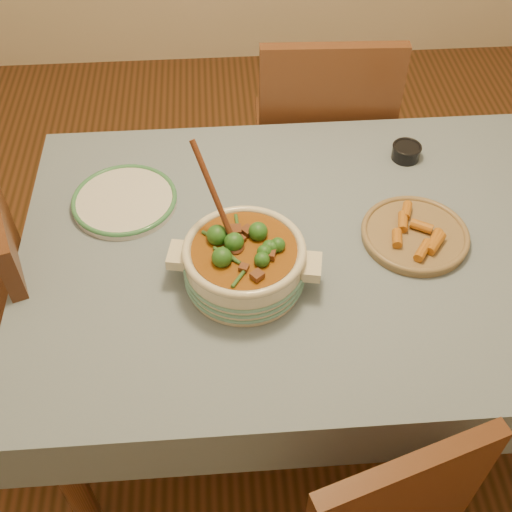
# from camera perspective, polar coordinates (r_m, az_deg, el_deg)

# --- Properties ---
(floor) EXTENTS (4.50, 4.50, 0.00)m
(floor) POSITION_cam_1_polar(r_m,az_deg,el_deg) (2.34, 5.18, -11.64)
(floor) COLOR #432A13
(floor) RESTS_ON ground
(dining_table) EXTENTS (1.68, 1.08, 0.76)m
(dining_table) POSITION_cam_1_polar(r_m,az_deg,el_deg) (1.81, 6.58, -0.81)
(dining_table) COLOR brown
(dining_table) RESTS_ON floor
(stew_casserole) EXTENTS (0.39, 0.34, 0.36)m
(stew_casserole) POSITION_cam_1_polar(r_m,az_deg,el_deg) (1.58, -1.06, -0.40)
(stew_casserole) COLOR beige
(stew_casserole) RESTS_ON dining_table
(white_plate) EXTENTS (0.39, 0.39, 0.03)m
(white_plate) POSITION_cam_1_polar(r_m,az_deg,el_deg) (1.86, -11.60, 4.87)
(white_plate) COLOR silver
(white_plate) RESTS_ON dining_table
(condiment_bowl) EXTENTS (0.09, 0.09, 0.05)m
(condiment_bowl) POSITION_cam_1_polar(r_m,az_deg,el_deg) (2.03, 13.22, 9.07)
(condiment_bowl) COLOR black
(condiment_bowl) RESTS_ON dining_table
(fried_plate) EXTENTS (0.32, 0.32, 0.05)m
(fried_plate) POSITION_cam_1_polar(r_m,az_deg,el_deg) (1.78, 13.96, 1.98)
(fried_plate) COLOR olive
(fried_plate) RESTS_ON dining_table
(chair_far) EXTENTS (0.48, 0.48, 0.99)m
(chair_far) POSITION_cam_1_polar(r_m,az_deg,el_deg) (2.41, 5.80, 10.59)
(chair_far) COLOR brown
(chair_far) RESTS_ON floor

